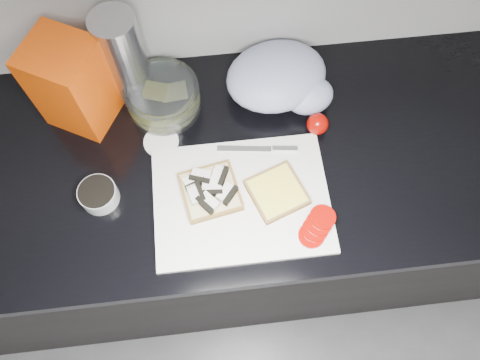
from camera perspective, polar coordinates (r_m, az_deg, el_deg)
The scene contains 14 objects.
base_cabinet at distance 1.56m, azimuth -4.20°, elevation -5.02°, with size 3.50×0.60×0.86m, color black.
countertop at distance 1.15m, azimuth -5.71°, elevation 2.29°, with size 3.50×0.64×0.04m, color black.
cutting_board at distance 1.07m, azimuth 0.18°, elevation -2.41°, with size 0.40×0.30×0.01m, color white.
bread_left at distance 1.06m, azimuth -3.73°, elevation -1.28°, with size 0.15×0.15×0.04m.
bread_right at distance 1.07m, azimuth 4.53°, elevation -1.48°, with size 0.16×0.16×0.02m.
tomato_slices at distance 1.05m, azimuth 9.36°, elevation -5.60°, with size 0.11×0.11×0.02m.
knife at distance 1.12m, azimuth 3.38°, elevation 3.83°, with size 0.19×0.04×0.01m.
seed_tub at distance 1.10m, azimuth -16.88°, elevation -1.68°, with size 0.09×0.09×0.04m.
tub_lid at distance 1.16m, azimuth -9.58°, elevation 4.63°, with size 0.09×0.09×0.01m, color white.
glass_bowl at distance 1.18m, azimuth -9.35°, elevation 9.92°, with size 0.18×0.18×0.08m.
bread_bag at distance 1.16m, azimuth -19.73°, elevation 10.98°, with size 0.15×0.14×0.23m, color #DF4A03.
steel_canister at distance 1.16m, azimuth -13.99°, elevation 14.30°, with size 0.10×0.10×0.25m, color #A5A5A9.
grocery_bag at distance 1.18m, azimuth 5.01°, elevation 12.19°, with size 0.29×0.25×0.11m.
whole_tomatoes at distance 1.15m, azimuth 9.44°, elevation 6.75°, with size 0.05×0.05×0.05m.
Camera 1 is at (0.06, 0.69, 1.90)m, focal length 35.00 mm.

